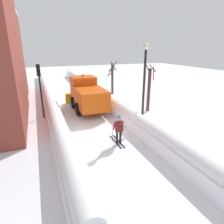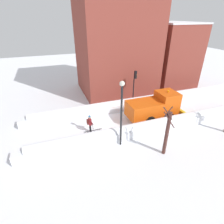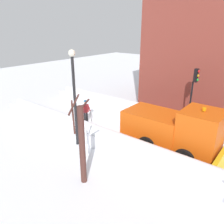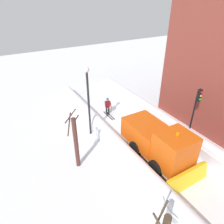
{
  "view_description": "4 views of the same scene",
  "coord_description": "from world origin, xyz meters",
  "px_view_note": "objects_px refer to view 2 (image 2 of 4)",
  "views": [
    {
      "loc": [
        -3.53,
        -10.86,
        5.55
      ],
      "look_at": [
        1.4,
        1.64,
        0.96
      ],
      "focal_mm": 30.56,
      "sensor_mm": 36.0,
      "label": 1
    },
    {
      "loc": [
        14.8,
        -4.34,
        9.96
      ],
      "look_at": [
        0.31,
        0.93,
        1.58
      ],
      "focal_mm": 28.66,
      "sensor_mm": 36.0,
      "label": 2
    },
    {
      "loc": [
        11.58,
        9.93,
        6.9
      ],
      "look_at": [
        1.16,
        1.58,
        1.73
      ],
      "focal_mm": 35.43,
      "sensor_mm": 36.0,
      "label": 3
    },
    {
      "loc": [
        8.79,
        13.46,
        10.27
      ],
      "look_at": [
        1.51,
        0.93,
        1.72
      ],
      "focal_mm": 32.56,
      "sensor_mm": 36.0,
      "label": 4
    }
  ],
  "objects_px": {
    "street_lamp": "(121,108)",
    "bare_tree_near": "(167,133)",
    "skier": "(90,123)",
    "plow_truck": "(155,107)",
    "traffic_light_pole": "(135,82)"
  },
  "relations": [
    {
      "from": "plow_truck",
      "to": "street_lamp",
      "type": "relative_size",
      "value": 1.04
    },
    {
      "from": "plow_truck",
      "to": "bare_tree_near",
      "type": "relative_size",
      "value": 1.43
    },
    {
      "from": "street_lamp",
      "to": "bare_tree_near",
      "type": "xyz_separation_m",
      "value": [
        2.27,
        2.86,
        -1.58
      ]
    },
    {
      "from": "plow_truck",
      "to": "traffic_light_pole",
      "type": "distance_m",
      "value": 4.23
    },
    {
      "from": "traffic_light_pole",
      "to": "bare_tree_near",
      "type": "xyz_separation_m",
      "value": [
        9.01,
        -1.67,
        -1.0
      ]
    },
    {
      "from": "skier",
      "to": "bare_tree_near",
      "type": "height_order",
      "value": "bare_tree_near"
    },
    {
      "from": "skier",
      "to": "street_lamp",
      "type": "height_order",
      "value": "street_lamp"
    },
    {
      "from": "plow_truck",
      "to": "street_lamp",
      "type": "xyz_separation_m",
      "value": [
        2.83,
        -5.07,
        2.13
      ]
    },
    {
      "from": "street_lamp",
      "to": "bare_tree_near",
      "type": "height_order",
      "value": "street_lamp"
    },
    {
      "from": "plow_truck",
      "to": "street_lamp",
      "type": "distance_m",
      "value": 6.18
    },
    {
      "from": "skier",
      "to": "street_lamp",
      "type": "xyz_separation_m",
      "value": [
        2.76,
        2.01,
        2.6
      ]
    },
    {
      "from": "plow_truck",
      "to": "bare_tree_near",
      "type": "bearing_deg",
      "value": -23.33
    },
    {
      "from": "plow_truck",
      "to": "skier",
      "type": "relative_size",
      "value": 3.31
    },
    {
      "from": "street_lamp",
      "to": "plow_truck",
      "type": "bearing_deg",
      "value": 119.23
    },
    {
      "from": "skier",
      "to": "traffic_light_pole",
      "type": "xyz_separation_m",
      "value": [
        -3.97,
        6.54,
        2.02
      ]
    }
  ]
}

